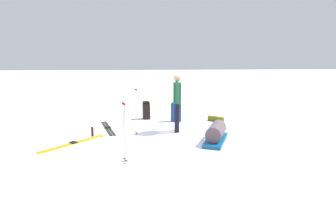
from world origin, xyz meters
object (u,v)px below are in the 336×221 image
ski_poles_planted_far (124,130)px  thermos_bottle (92,132)px  backpack_bright (146,110)px  sleeping_mat_rolled (216,119)px  ski_pair_far (108,128)px  ski_poles_planted_near (136,110)px  skier_standing (177,100)px  gear_sled (216,133)px  backpack_large_dark (176,112)px  ski_pair_near (74,143)px

ski_poles_planted_far → thermos_bottle: size_ratio=4.91×
backpack_bright → sleeping_mat_rolled: size_ratio=1.14×
ski_pair_far → ski_poles_planted_near: bearing=46.9°
skier_standing → ski_poles_planted_near: 1.24m
skier_standing → gear_sled: skier_standing is taller
ski_pair_far → backpack_large_dark: 2.38m
ski_pair_near → ski_pair_far: 1.69m
ski_poles_planted_near → gear_sled: (0.82, 2.08, -0.51)m
ski_pair_far → sleeping_mat_rolled: size_ratio=3.34×
skier_standing → thermos_bottle: skier_standing is taller
backpack_large_dark → gear_sled: backpack_large_dark is taller
sleeping_mat_rolled → backpack_large_dark: bearing=-96.3°
skier_standing → ski_poles_planted_far: (2.44, -1.36, -0.24)m
ski_poles_planted_near → backpack_bright: bearing=172.2°
ski_poles_planted_far → thermos_bottle: 2.44m
ski_poles_planted_far → backpack_bright: bearing=173.7°
sleeping_mat_rolled → thermos_bottle: (1.54, -3.89, 0.04)m
backpack_large_dark → ski_poles_planted_far: (3.82, -1.48, 0.40)m
backpack_large_dark → gear_sled: (2.50, 0.78, -0.09)m
ski_pair_far → ski_poles_planted_far: 3.15m
backpack_bright → thermos_bottle: 2.64m
ski_pair_near → sleeping_mat_rolled: 4.79m
ski_pair_near → ski_poles_planted_far: (1.44, 1.40, 0.70)m
gear_sled → thermos_bottle: bearing=-103.8°
ski_pair_near → sleeping_mat_rolled: sleeping_mat_rolled is taller
backpack_large_dark → sleeping_mat_rolled: size_ratio=1.17×
sleeping_mat_rolled → ski_pair_far: bearing=-79.2°
backpack_large_dark → ski_poles_planted_near: 2.16m
ski_poles_planted_near → sleeping_mat_rolled: 3.14m
gear_sled → thermos_bottle: size_ratio=5.57×
sleeping_mat_rolled → backpack_bright: bearing=-104.5°
backpack_large_dark → ski_poles_planted_near: bearing=-37.8°
ski_pair_far → ski_poles_planted_near: size_ratio=1.39×
gear_sled → ski_pair_far: bearing=-119.2°
ski_pair_near → ski_poles_planted_far: size_ratio=1.22×
skier_standing → ski_poles_planted_far: bearing=-29.2°
skier_standing → ski_pair_near: bearing=-70.1°
backpack_large_dark → thermos_bottle: 3.04m
ski_poles_planted_far → thermos_bottle: bearing=-153.9°
ski_pair_far → backpack_bright: 1.79m
ski_pair_far → gear_sled: bearing=60.8°
ski_pair_far → backpack_large_dark: backpack_large_dark is taller
ski_poles_planted_far → thermos_bottle: ski_poles_planted_far is taller
ski_pair_far → backpack_large_dark: bearing=110.6°
backpack_bright → sleeping_mat_rolled: backpack_bright is taller
skier_standing → ski_poles_planted_near: skier_standing is taller
ski_poles_planted_near → gear_sled: 2.29m
skier_standing → ski_pair_near: 3.09m
ski_poles_planted_near → ski_poles_planted_far: (2.14, -0.18, -0.02)m
skier_standing → ski_poles_planted_near: (0.31, -1.18, -0.22)m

